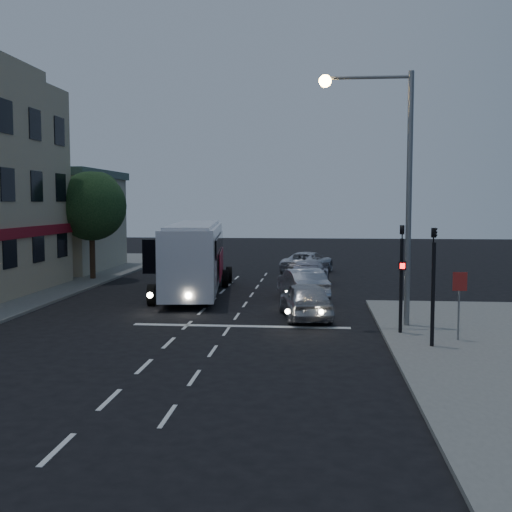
# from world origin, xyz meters

# --- Properties ---
(ground) EXTENTS (120.00, 120.00, 0.00)m
(ground) POSITION_xyz_m (0.00, 0.00, 0.00)
(ground) COLOR black
(road_markings) EXTENTS (8.00, 30.55, 0.01)m
(road_markings) POSITION_xyz_m (1.29, 3.31, 0.00)
(road_markings) COLOR silver
(road_markings) RESTS_ON ground
(tour_bus) EXTENTS (3.66, 11.59, 3.49)m
(tour_bus) POSITION_xyz_m (-1.29, 10.35, 1.89)
(tour_bus) COLOR silver
(tour_bus) RESTS_ON ground
(car_suv) EXTENTS (2.43, 4.52, 1.46)m
(car_suv) POSITION_xyz_m (4.33, 3.80, 0.73)
(car_suv) COLOR #B1B0B4
(car_suv) RESTS_ON ground
(car_sedan_a) EXTENTS (2.65, 4.68, 1.46)m
(car_sedan_a) POSITION_xyz_m (4.10, 8.76, 0.73)
(car_sedan_a) COLOR #B7B8C1
(car_sedan_a) RESTS_ON ground
(car_sedan_b) EXTENTS (2.42, 4.82, 1.34)m
(car_sedan_b) POSITION_xyz_m (4.36, 14.33, 0.67)
(car_sedan_b) COLOR #ACACBB
(car_sedan_b) RESTS_ON ground
(car_sedan_c) EXTENTS (3.69, 5.43, 1.38)m
(car_sedan_c) POSITION_xyz_m (4.23, 19.95, 0.69)
(car_sedan_c) COLOR silver
(car_sedan_c) RESTS_ON ground
(traffic_signal_main) EXTENTS (0.25, 0.35, 4.10)m
(traffic_signal_main) POSITION_xyz_m (7.60, 0.78, 2.42)
(traffic_signal_main) COLOR black
(traffic_signal_main) RESTS_ON sidewalk_near
(traffic_signal_side) EXTENTS (0.18, 0.15, 4.10)m
(traffic_signal_side) POSITION_xyz_m (8.30, -1.20, 2.42)
(traffic_signal_side) COLOR black
(traffic_signal_side) RESTS_ON sidewalk_near
(regulatory_sign) EXTENTS (0.45, 0.12, 2.20)m
(regulatory_sign) POSITION_xyz_m (9.30, -0.24, 1.60)
(regulatory_sign) COLOR slate
(regulatory_sign) RESTS_ON sidewalk_near
(streetlight) EXTENTS (3.32, 0.44, 9.00)m
(streetlight) POSITION_xyz_m (7.34, 2.20, 5.73)
(streetlight) COLOR slate
(streetlight) RESTS_ON sidewalk_near
(low_building_north) EXTENTS (9.40, 9.40, 6.50)m
(low_building_north) POSITION_xyz_m (-13.50, 20.00, 3.39)
(low_building_north) COLOR #ACA593
(low_building_north) RESTS_ON sidewalk_far
(street_tree) EXTENTS (4.00, 4.00, 6.20)m
(street_tree) POSITION_xyz_m (-8.21, 15.02, 4.50)
(street_tree) COLOR black
(street_tree) RESTS_ON sidewalk_far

